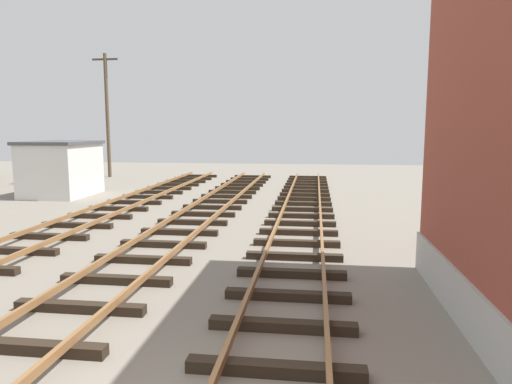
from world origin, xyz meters
TOP-DOWN VIEW (x-y plane):
  - control_hut at (-11.64, 17.29)m, footprint 3.00×3.80m
  - parked_car_silver at (-14.76, 22.30)m, footprint 4.20×2.04m
  - utility_pole_far at (-13.28, 26.37)m, footprint 1.80×0.24m

SIDE VIEW (x-z plane):
  - parked_car_silver at x=-14.76m, z-range 0.02..1.78m
  - control_hut at x=-11.64m, z-range 0.01..2.77m
  - utility_pole_far at x=-13.28m, z-range 0.19..8.68m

